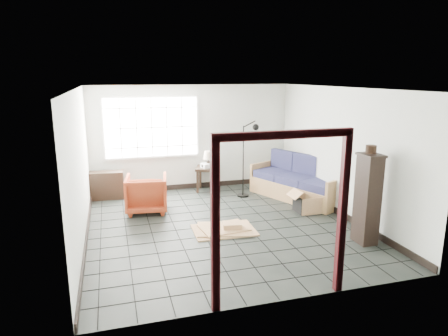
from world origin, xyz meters
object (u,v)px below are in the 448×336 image
object	(u,v)px
futon_sofa	(299,183)
tall_shelf	(367,198)
armchair	(147,192)
side_table	(208,171)

from	to	relation	value
futon_sofa	tall_shelf	xyz separation A→B (m)	(-0.07, -2.64, 0.43)
armchair	tall_shelf	bearing A→B (deg)	150.37
armchair	side_table	bearing A→B (deg)	-136.08
armchair	futon_sofa	bearing A→B (deg)	-172.49
side_table	tall_shelf	bearing A→B (deg)	-64.26
armchair	tall_shelf	distance (m)	4.39
futon_sofa	tall_shelf	distance (m)	2.68
side_table	armchair	bearing A→B (deg)	-144.19
futon_sofa	side_table	xyz separation A→B (m)	(-1.92, 1.20, 0.13)
futon_sofa	armchair	xyz separation A→B (m)	(-3.52, 0.04, 0.06)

